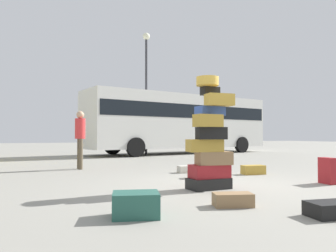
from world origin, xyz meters
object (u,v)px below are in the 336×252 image
at_px(suitcase_tower, 210,143).
at_px(suitcase_brown_white_trunk, 233,200).
at_px(suitcase_cream_foreground_near, 191,169).
at_px(person_bearded_onlooker, 80,134).
at_px(suitcase_brown_upright_blue, 205,175).
at_px(parked_bus, 180,120).
at_px(suitcase_teal_behind_tower, 136,205).
at_px(suitcase_maroon_foreground_far, 328,171).
at_px(suitcase_tan_left_side, 253,170).
at_px(lamp_post, 146,75).

height_order(suitcase_tower, suitcase_brown_white_trunk, suitcase_tower).
relative_size(suitcase_cream_foreground_near, person_bearded_onlooker, 0.41).
distance_m(suitcase_brown_upright_blue, parked_bus, 10.54).
bearing_deg(suitcase_teal_behind_tower, suitcase_tower, 53.01).
distance_m(suitcase_brown_upright_blue, suitcase_maroon_foreground_far, 2.60).
bearing_deg(suitcase_brown_upright_blue, person_bearded_onlooker, 145.20).
distance_m(suitcase_tan_left_side, parked_bus, 9.89).
xyz_separation_m(suitcase_brown_white_trunk, suitcase_maroon_foreground_far, (3.04, 1.04, 0.18)).
relative_size(suitcase_maroon_foreground_far, lamp_post, 0.09).
xyz_separation_m(suitcase_teal_behind_tower, suitcase_tan_left_side, (4.09, 3.02, -0.03)).
bearing_deg(suitcase_tower, suitcase_brown_white_trunk, -108.10).
height_order(suitcase_maroon_foreground_far, person_bearded_onlooker, person_bearded_onlooker).
distance_m(suitcase_brown_white_trunk, person_bearded_onlooker, 6.23).
bearing_deg(suitcase_tower, parked_bus, 67.44).
bearing_deg(suitcase_brown_white_trunk, suitcase_tan_left_side, 65.58).
relative_size(suitcase_teal_behind_tower, suitcase_brown_white_trunk, 1.04).
xyz_separation_m(suitcase_tower, parked_bus, (4.57, 11.01, 0.98)).
xyz_separation_m(suitcase_brown_white_trunk, parked_bus, (5.04, 12.43, 1.74)).
bearing_deg(suitcase_cream_foreground_near, parked_bus, 70.94).
distance_m(suitcase_maroon_foreground_far, lamp_post, 11.33).
relative_size(suitcase_tower, suitcase_brown_upright_blue, 2.67).
bearing_deg(suitcase_maroon_foreground_far, suitcase_brown_upright_blue, 143.29).
distance_m(suitcase_cream_foreground_near, parked_bus, 9.37).
height_order(suitcase_brown_upright_blue, parked_bus, parked_bus).
height_order(person_bearded_onlooker, parked_bus, parked_bus).
bearing_deg(suitcase_maroon_foreground_far, suitcase_teal_behind_tower, -160.46).
distance_m(suitcase_tan_left_side, person_bearded_onlooker, 5.04).
distance_m(suitcase_teal_behind_tower, suitcase_brown_white_trunk, 1.44).
bearing_deg(suitcase_brown_upright_blue, suitcase_cream_foreground_near, 97.30).
height_order(suitcase_tower, suitcase_cream_foreground_near, suitcase_tower).
relative_size(suitcase_maroon_foreground_far, parked_bus, 0.05).
bearing_deg(suitcase_cream_foreground_near, person_bearded_onlooker, 146.48).
distance_m(suitcase_brown_white_trunk, parked_bus, 13.52).
xyz_separation_m(suitcase_maroon_foreground_far, lamp_post, (-0.24, 10.68, 3.77)).
distance_m(suitcase_tower, lamp_post, 11.03).
bearing_deg(parked_bus, suitcase_tower, -123.67).
bearing_deg(parked_bus, suitcase_cream_foreground_near, -124.57).
height_order(suitcase_brown_upright_blue, suitcase_maroon_foreground_far, suitcase_maroon_foreground_far).
bearing_deg(suitcase_tan_left_side, suitcase_maroon_foreground_far, -70.82).
xyz_separation_m(suitcase_tower, suitcase_maroon_foreground_far, (2.57, -0.38, -0.59)).
height_order(suitcase_brown_upright_blue, lamp_post, lamp_post).
bearing_deg(suitcase_tower, lamp_post, 77.24).
xyz_separation_m(suitcase_tower, suitcase_tan_left_side, (2.19, 1.57, -0.74)).
bearing_deg(suitcase_tower, suitcase_brown_upright_blue, 64.10).
xyz_separation_m(person_bearded_onlooker, lamp_post, (4.05, 5.69, 3.01)).
bearing_deg(lamp_post, person_bearded_onlooker, -125.46).
relative_size(person_bearded_onlooker, parked_bus, 0.16).
xyz_separation_m(suitcase_brown_white_trunk, suitcase_cream_foreground_near, (1.37, 3.98, -0.00)).
xyz_separation_m(suitcase_tan_left_side, parked_bus, (2.39, 9.44, 1.72)).
bearing_deg(suitcase_teal_behind_tower, suitcase_brown_upright_blue, 63.39).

